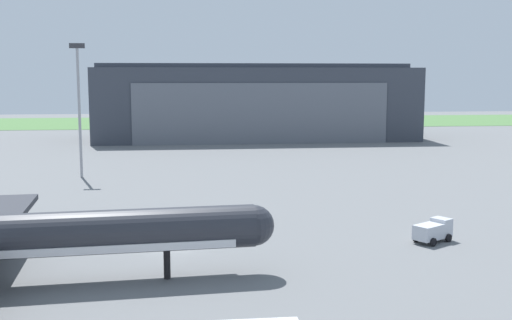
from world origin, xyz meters
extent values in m
plane|color=slate|center=(0.00, 0.00, 0.00)|extent=(440.00, 440.00, 0.00)
cube|color=#4C7740|center=(0.00, 166.25, 0.04)|extent=(440.00, 56.00, 0.08)
cube|color=#383D47|center=(20.05, 106.39, 9.27)|extent=(82.02, 28.73, 18.55)
cube|color=slate|center=(20.05, 91.88, 7.42)|extent=(62.34, 0.30, 14.84)
cube|color=#383D47|center=(20.05, 106.39, 19.15)|extent=(82.02, 6.89, 1.20)
sphere|color=#282B33|center=(7.24, -8.60, 4.16)|extent=(3.42, 3.42, 3.42)
cylinder|color=black|center=(-0.03, -9.17, 1.19)|extent=(0.56, 0.56, 2.38)
cube|color=#B7BCC6|center=(27.41, 0.24, 1.33)|extent=(2.15, 2.31, 1.84)
cube|color=#B7BCC6|center=(25.61, -0.89, 1.14)|extent=(3.43, 3.11, 1.47)
cylinder|color=black|center=(27.81, -0.71, 0.41)|extent=(0.83, 0.66, 0.82)
cylinder|color=black|center=(26.72, 1.02, 0.41)|extent=(0.83, 0.66, 0.82)
cylinder|color=black|center=(25.66, -2.07, 0.41)|extent=(0.83, 0.66, 0.82)
cylinder|color=black|center=(24.57, -0.34, 0.41)|extent=(0.83, 0.66, 0.82)
cylinder|color=#99999E|center=(-15.50, 45.07, 10.48)|extent=(0.44, 0.44, 20.96)
cube|color=#333338|center=(-15.50, 45.07, 21.36)|extent=(2.40, 0.50, 0.80)
camera|label=1|loc=(1.68, -59.85, 16.64)|focal=44.18mm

